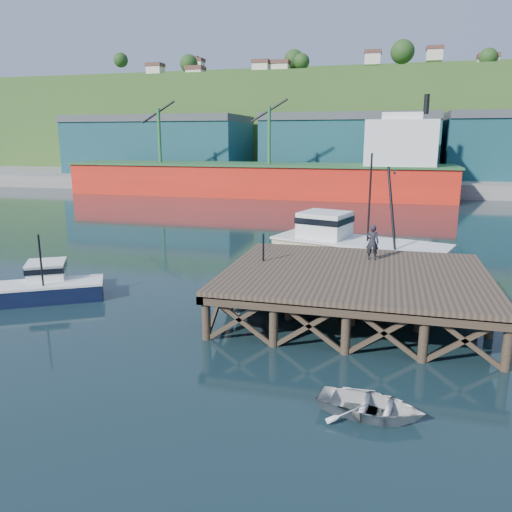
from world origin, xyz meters
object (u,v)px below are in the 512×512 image
(boat_black, at_px, (271,285))
(trawler, at_px, (355,246))
(dinghy, at_px, (370,406))
(dockworker, at_px, (372,242))
(boat_navy, at_px, (46,286))

(boat_black, distance_m, trawler, 8.06)
(dinghy, bearing_deg, trawler, 14.28)
(dockworker, bearing_deg, boat_black, 15.27)
(boat_navy, height_order, trawler, trawler)
(trawler, distance_m, dockworker, 6.36)
(boat_navy, bearing_deg, dinghy, -53.61)
(boat_navy, height_order, dinghy, boat_navy)
(boat_black, height_order, trawler, trawler)
(boat_black, relative_size, trawler, 0.52)
(trawler, distance_m, dinghy, 17.66)
(boat_black, distance_m, dinghy, 11.86)
(boat_navy, xyz_separation_m, trawler, (15.10, 10.30, 0.79))
(dockworker, bearing_deg, boat_navy, 18.92)
(boat_black, bearing_deg, trawler, 78.62)
(trawler, height_order, dinghy, trawler)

